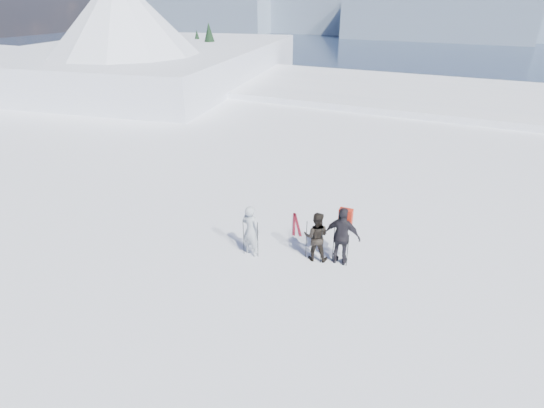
{
  "coord_description": "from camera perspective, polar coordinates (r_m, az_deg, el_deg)",
  "views": [
    {
      "loc": [
        3.54,
        -8.17,
        7.78
      ],
      "look_at": [
        -1.73,
        3.0,
        1.64
      ],
      "focal_mm": 28.0,
      "sensor_mm": 36.0,
      "label": 1
    }
  ],
  "objects": [
    {
      "name": "skier_pack",
      "position": [
        13.45,
        9.42,
        -4.33
      ],
      "size": [
        1.16,
        0.52,
        1.96
      ],
      "primitive_type": "imported",
      "rotation": [
        0.0,
        0.0,
        3.18
      ],
      "color": "black",
      "rests_on": "ground"
    },
    {
      "name": "skis_loose",
      "position": [
        15.96,
        3.23,
        -2.71
      ],
      "size": [
        0.95,
        1.61,
        0.03
      ],
      "color": "black",
      "rests_on": "ground"
    },
    {
      "name": "ski_poles",
      "position": [
        13.64,
        3.81,
        -5.2
      ],
      "size": [
        3.31,
        0.85,
        1.35
      ],
      "color": "black",
      "rests_on": "ground"
    },
    {
      "name": "far_mountain_range",
      "position": [
        463.93,
        30.77,
        21.25
      ],
      "size": [
        770.0,
        110.0,
        53.0
      ],
      "color": "slate",
      "rests_on": "ground"
    },
    {
      "name": "backpack",
      "position": [
        13.06,
        10.11,
        1.08
      ],
      "size": [
        0.43,
        0.25,
        0.63
      ],
      "primitive_type": "cube",
      "rotation": [
        0.0,
        0.0,
        3.18
      ],
      "color": "red",
      "rests_on": "skier_pack"
    },
    {
      "name": "skier_dark",
      "position": [
        13.61,
        5.96,
        -4.37
      ],
      "size": [
        0.94,
        0.81,
        1.68
      ],
      "primitive_type": "imported",
      "rotation": [
        0.0,
        0.0,
        3.37
      ],
      "color": "black",
      "rests_on": "ground"
    },
    {
      "name": "skier_grey",
      "position": [
        13.78,
        -2.88,
        -3.58
      ],
      "size": [
        0.71,
        0.53,
        1.78
      ],
      "primitive_type": "imported",
      "rotation": [
        0.0,
        0.0,
        2.97
      ],
      "color": "#9EA5AC",
      "rests_on": "ground"
    },
    {
      "name": "near_ridge",
      "position": [
        49.4,
        -13.45,
        12.57
      ],
      "size": [
        31.37,
        35.68,
        25.62
      ],
      "color": "white",
      "rests_on": "ground"
    },
    {
      "name": "lake_basin",
      "position": [
        40.9,
        18.72,
        4.58
      ],
      "size": [
        820.0,
        820.0,
        71.62
      ],
      "color": "white",
      "rests_on": "ground"
    }
  ]
}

